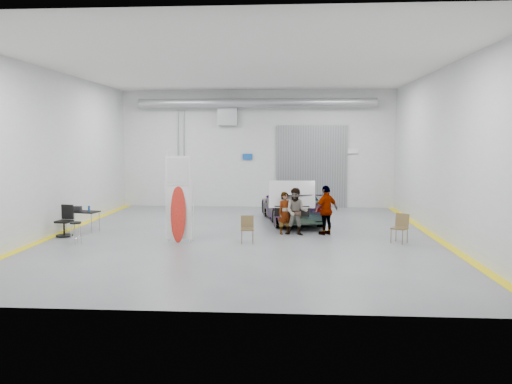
# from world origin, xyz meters

# --- Properties ---
(ground) EXTENTS (16.00, 16.00, 0.00)m
(ground) POSITION_xyz_m (0.00, 0.00, 0.00)
(ground) COLOR slate
(ground) RESTS_ON ground
(room_shell) EXTENTS (14.02, 16.18, 6.01)m
(room_shell) POSITION_xyz_m (0.24, 2.22, 4.08)
(room_shell) COLOR silver
(room_shell) RESTS_ON ground
(sedan_car) EXTENTS (3.01, 5.41, 1.48)m
(sedan_car) POSITION_xyz_m (1.76, 3.34, 0.74)
(sedan_car) COLOR white
(sedan_car) RESTS_ON ground
(person_a) EXTENTS (0.68, 0.59, 1.57)m
(person_a) POSITION_xyz_m (1.50, 0.49, 0.78)
(person_a) COLOR olive
(person_a) RESTS_ON ground
(person_b) EXTENTS (0.91, 0.74, 1.73)m
(person_b) POSITION_xyz_m (1.91, 0.31, 0.87)
(person_b) COLOR slate
(person_b) RESTS_ON ground
(person_c) EXTENTS (1.10, 0.99, 1.82)m
(person_c) POSITION_xyz_m (3.00, 0.49, 0.91)
(person_c) COLOR brown
(person_c) RESTS_ON ground
(surfboard_display) EXTENTS (0.88, 0.25, 3.11)m
(surfboard_display) POSITION_xyz_m (-2.10, -1.22, 1.26)
(surfboard_display) COLOR white
(surfboard_display) RESTS_ON ground
(folding_chair_near) EXTENTS (0.47, 0.48, 0.91)m
(folding_chair_near) POSITION_xyz_m (0.24, -1.20, 0.28)
(folding_chair_near) COLOR brown
(folding_chair_near) RESTS_ON ground
(folding_chair_far) EXTENTS (0.64, 0.71, 0.98)m
(folding_chair_far) POSITION_xyz_m (5.35, -0.87, 0.31)
(folding_chair_far) COLOR brown
(folding_chair_far) RESTS_ON ground
(shop_stool) EXTENTS (0.39, 0.39, 0.76)m
(shop_stool) POSITION_xyz_m (-5.42, -1.81, 0.38)
(shop_stool) COLOR black
(shop_stool) RESTS_ON ground
(work_table) EXTENTS (1.32, 0.86, 0.99)m
(work_table) POSITION_xyz_m (-6.26, 0.59, 0.76)
(work_table) COLOR #919399
(work_table) RESTS_ON ground
(office_chair) EXTENTS (0.59, 0.60, 1.11)m
(office_chair) POSITION_xyz_m (-6.42, -0.44, 0.49)
(office_chair) COLOR black
(office_chair) RESTS_ON ground
(trunk_lid) EXTENTS (1.73, 1.05, 0.04)m
(trunk_lid) POSITION_xyz_m (1.76, 1.04, 1.50)
(trunk_lid) COLOR silver
(trunk_lid) RESTS_ON sedan_car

